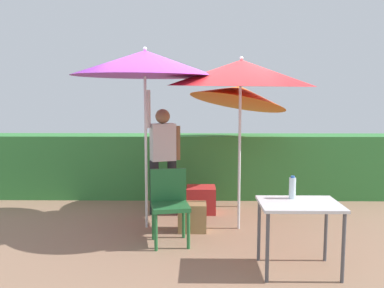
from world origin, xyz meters
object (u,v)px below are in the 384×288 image
umbrella_yellow (145,64)px  bottle_water (292,188)px  folding_table (299,211)px  umbrella_rainbow (239,95)px  umbrella_orange (241,73)px  cooler_box (201,200)px  crate_cardboard (192,217)px  chair_plastic (170,201)px  person_vendor (163,153)px

umbrella_yellow → bottle_water: (1.68, -1.21, -1.38)m
folding_table → bottle_water: bearing=101.8°
umbrella_rainbow → umbrella_yellow: umbrella_yellow is taller
folding_table → bottle_water: 0.26m
umbrella_rainbow → umbrella_orange: (-0.09, -1.13, 0.27)m
cooler_box → crate_cardboard: 0.88m
umbrella_orange → bottle_water: bearing=-70.0°
chair_plastic → cooler_box: bearing=73.0°
cooler_box → chair_plastic: bearing=-107.0°
crate_cardboard → bottle_water: bottle_water is taller
chair_plastic → folding_table: bearing=-30.7°
umbrella_rainbow → chair_plastic: (-1.00, -1.65, -1.30)m
umbrella_yellow → umbrella_orange: bearing=-1.7°
umbrella_rainbow → cooler_box: bearing=-149.2°
chair_plastic → person_vendor: bearing=98.4°
person_vendor → crate_cardboard: (0.46, -0.82, -0.75)m
crate_cardboard → cooler_box: bearing=81.8°
crate_cardboard → bottle_water: 1.64m
umbrella_orange → cooler_box: umbrella_orange is taller
crate_cardboard → umbrella_orange: bearing=9.0°
umbrella_rainbow → folding_table: size_ratio=2.73×
cooler_box → umbrella_rainbow: bearing=30.8°
crate_cardboard → folding_table: (1.09, -1.24, 0.44)m
umbrella_rainbow → person_vendor: size_ratio=1.16×
umbrella_orange → person_vendor: (-1.09, 0.72, -1.15)m
person_vendor → cooler_box: 0.94m
bottle_water → umbrella_rainbow: bearing=98.2°
cooler_box → umbrella_orange: bearing=-56.6°
umbrella_rainbow → umbrella_yellow: size_ratio=0.90×
person_vendor → umbrella_yellow: bearing=-103.7°
umbrella_orange → umbrella_yellow: size_ratio=0.95×
umbrella_rainbow → chair_plastic: umbrella_rainbow is taller
chair_plastic → cooler_box: chair_plastic is taller
chair_plastic → cooler_box: (0.40, 1.30, -0.31)m
bottle_water → cooler_box: bearing=115.7°
cooler_box → folding_table: size_ratio=0.55×
umbrella_yellow → crate_cardboard: umbrella_yellow is taller
chair_plastic → crate_cardboard: chair_plastic is taller
crate_cardboard → chair_plastic: bearing=-122.5°
umbrella_rainbow → crate_cardboard: umbrella_rainbow is taller
cooler_box → person_vendor: bearing=-175.3°
umbrella_orange → cooler_box: bearing=123.4°
umbrella_yellow → folding_table: (1.72, -1.38, -1.58)m
chair_plastic → crate_cardboard: 0.60m
umbrella_rainbow → umbrella_orange: bearing=-94.7°
umbrella_orange → person_vendor: umbrella_orange is taller
umbrella_rainbow → chair_plastic: size_ratio=2.46×
cooler_box → bottle_water: 2.24m
person_vendor → cooler_box: (0.58, 0.05, -0.73)m
person_vendor → bottle_water: 2.43m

